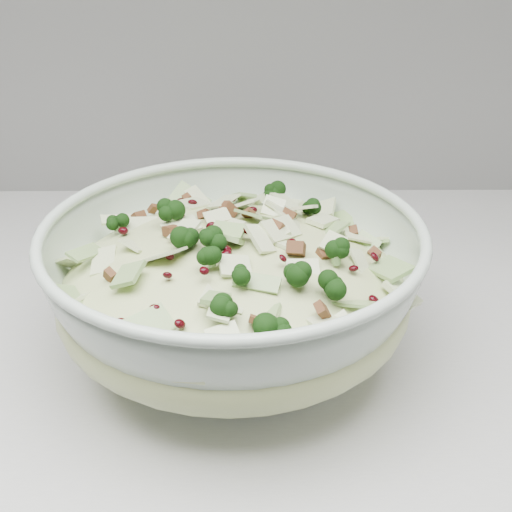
{
  "coord_description": "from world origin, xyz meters",
  "views": [
    {
      "loc": [
        0.45,
        1.08,
        1.28
      ],
      "look_at": [
        0.45,
        1.61,
        0.99
      ],
      "focal_mm": 50.0,
      "sensor_mm": 36.0,
      "label": 1
    }
  ],
  "objects": [
    {
      "name": "mixing_bowl",
      "position": [
        0.43,
        1.6,
        0.97
      ],
      "size": [
        0.42,
        0.42,
        0.13
      ],
      "rotation": [
        0.0,
        0.0,
        0.42
      ],
      "color": "silver",
      "rests_on": "counter"
    },
    {
      "name": "salad",
      "position": [
        0.43,
        1.6,
        0.99
      ],
      "size": [
        0.36,
        0.36,
        0.13
      ],
      "rotation": [
        0.0,
        0.0,
        0.26
      ],
      "color": "beige",
      "rests_on": "mixing_bowl"
    }
  ]
}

